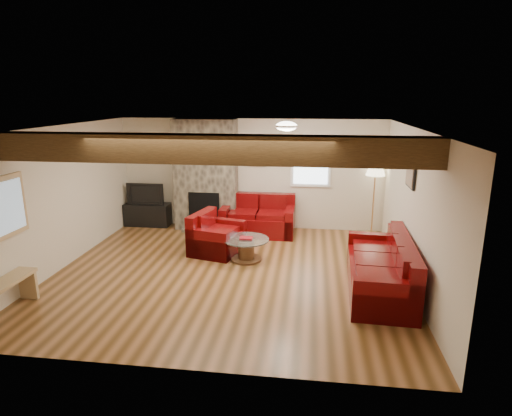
{
  "coord_description": "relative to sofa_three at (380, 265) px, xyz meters",
  "views": [
    {
      "loc": [
        1.37,
        -6.81,
        3.0
      ],
      "look_at": [
        0.42,
        0.4,
        1.08
      ],
      "focal_mm": 30.0,
      "sensor_mm": 36.0,
      "label": 1
    }
  ],
  "objects": [
    {
      "name": "room",
      "position": [
        -2.48,
        0.37,
        0.82
      ],
      "size": [
        8.0,
        8.0,
        8.0
      ],
      "color": "#553716",
      "rests_on": "ground"
    },
    {
      "name": "oak_beam",
      "position": [
        -2.48,
        -0.88,
        1.88
      ],
      "size": [
        6.0,
        0.36,
        0.38
      ],
      "primitive_type": "cube",
      "color": "black",
      "rests_on": "room"
    },
    {
      "name": "chimney_breast",
      "position": [
        -3.48,
        2.87,
        0.79
      ],
      "size": [
        1.4,
        0.67,
        2.5
      ],
      "color": "#39332C",
      "rests_on": "floor"
    },
    {
      "name": "back_window",
      "position": [
        -1.13,
        3.08,
        1.12
      ],
      "size": [
        0.9,
        0.08,
        1.1
      ],
      "primitive_type": null,
      "color": "white",
      "rests_on": "room"
    },
    {
      "name": "hatch_window",
      "position": [
        -5.44,
        -1.13,
        1.02
      ],
      "size": [
        0.08,
        1.0,
        0.9
      ],
      "primitive_type": null,
      "color": "tan",
      "rests_on": "room"
    },
    {
      "name": "ceiling_dome",
      "position": [
        -1.58,
        1.27,
        2.01
      ],
      "size": [
        0.4,
        0.4,
        0.18
      ],
      "primitive_type": null,
      "color": "white",
      "rests_on": "room"
    },
    {
      "name": "artwork_back",
      "position": [
        -2.33,
        3.08,
        1.27
      ],
      "size": [
        0.42,
        0.06,
        0.52
      ],
      "primitive_type": null,
      "color": "black",
      "rests_on": "room"
    },
    {
      "name": "artwork_right",
      "position": [
        0.48,
        0.67,
        1.32
      ],
      "size": [
        0.06,
        0.55,
        0.42
      ],
      "primitive_type": null,
      "color": "black",
      "rests_on": "room"
    },
    {
      "name": "sofa_three",
      "position": [
        0.0,
        0.0,
        0.0
      ],
      "size": [
        1.03,
        2.24,
        0.85
      ],
      "primitive_type": null,
      "rotation": [
        0.0,
        0.0,
        -1.62
      ],
      "color": "#460506",
      "rests_on": "floor"
    },
    {
      "name": "loveseat",
      "position": [
        -2.26,
        2.6,
        0.0
      ],
      "size": [
        1.61,
        0.93,
        0.85
      ],
      "primitive_type": null,
      "rotation": [
        0.0,
        0.0,
        -0.0
      ],
      "color": "#460506",
      "rests_on": "floor"
    },
    {
      "name": "armchair_red",
      "position": [
        -2.9,
        1.34,
        -0.03
      ],
      "size": [
        1.06,
        1.15,
        0.79
      ],
      "primitive_type": null,
      "rotation": [
        0.0,
        0.0,
        1.33
      ],
      "color": "#460506",
      "rests_on": "floor"
    },
    {
      "name": "coffee_table",
      "position": [
        -2.27,
        1.0,
        -0.22
      ],
      "size": [
        0.86,
        0.86,
        0.45
      ],
      "color": "#4B2B18",
      "rests_on": "floor"
    },
    {
      "name": "tv_cabinet",
      "position": [
        -4.93,
        2.9,
        -0.16
      ],
      "size": [
        1.05,
        0.42,
        0.53
      ],
      "primitive_type": "cube",
      "color": "black",
      "rests_on": "floor"
    },
    {
      "name": "television",
      "position": [
        -4.93,
        2.9,
        0.35
      ],
      "size": [
        0.88,
        0.12,
        0.51
      ],
      "primitive_type": "imported",
      "color": "black",
      "rests_on": "tv_cabinet"
    },
    {
      "name": "floor_lamp",
      "position": [
        0.26,
        2.92,
        0.96
      ],
      "size": [
        0.41,
        0.41,
        1.62
      ],
      "color": "tan",
      "rests_on": "floor"
    },
    {
      "name": "pine_bench",
      "position": [
        -5.31,
        -1.58,
        -0.18
      ],
      "size": [
        0.3,
        1.3,
        0.49
      ],
      "primitive_type": null,
      "color": "tan",
      "rests_on": "floor"
    },
    {
      "name": "coal_bucket",
      "position": [
        -3.38,
        2.45,
        -0.28
      ],
      "size": [
        0.31,
        0.31,
        0.29
      ],
      "primitive_type": null,
      "color": "gray",
      "rests_on": "floor"
    }
  ]
}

